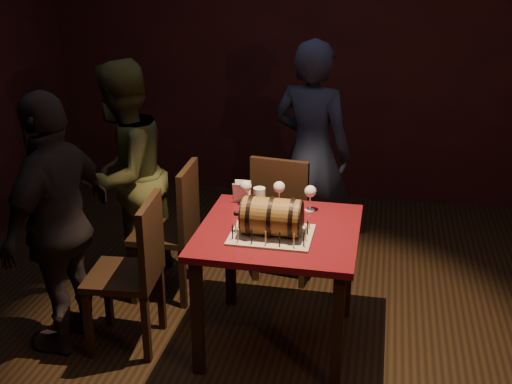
# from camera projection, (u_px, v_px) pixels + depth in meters

# --- Properties ---
(room_shell) EXTENTS (5.04, 5.04, 2.80)m
(room_shell) POSITION_uv_depth(u_px,v_px,m) (273.00, 117.00, 3.38)
(room_shell) COLOR black
(room_shell) RESTS_ON ground
(pub_table) EXTENTS (0.90, 0.90, 0.75)m
(pub_table) POSITION_uv_depth(u_px,v_px,m) (279.00, 246.00, 3.67)
(pub_table) COLOR #4C0C14
(pub_table) RESTS_ON ground
(cake_board) EXTENTS (0.45, 0.35, 0.01)m
(cake_board) POSITION_uv_depth(u_px,v_px,m) (272.00, 235.00, 3.54)
(cake_board) COLOR #A69885
(cake_board) RESTS_ON pub_table
(barrel_cake) EXTENTS (0.38, 0.22, 0.22)m
(barrel_cake) POSITION_uv_depth(u_px,v_px,m) (272.00, 217.00, 3.50)
(barrel_cake) COLOR brown
(barrel_cake) RESTS_ON cake_board
(birthday_candles) EXTENTS (0.40, 0.30, 0.09)m
(birthday_candles) POSITION_uv_depth(u_px,v_px,m) (272.00, 227.00, 3.52)
(birthday_candles) COLOR #EDDC8E
(birthday_candles) RESTS_ON cake_board
(wine_glass_left) EXTENTS (0.07, 0.07, 0.16)m
(wine_glass_left) POSITION_uv_depth(u_px,v_px,m) (246.00, 187.00, 3.91)
(wine_glass_left) COLOR silver
(wine_glass_left) RESTS_ON pub_table
(wine_glass_mid) EXTENTS (0.07, 0.07, 0.16)m
(wine_glass_mid) POSITION_uv_depth(u_px,v_px,m) (279.00, 188.00, 3.89)
(wine_glass_mid) COLOR silver
(wine_glass_mid) RESTS_ON pub_table
(wine_glass_right) EXTENTS (0.07, 0.07, 0.16)m
(wine_glass_right) POSITION_uv_depth(u_px,v_px,m) (310.00, 192.00, 3.83)
(wine_glass_right) COLOR silver
(wine_glass_right) RESTS_ON pub_table
(pint_of_ale) EXTENTS (0.07, 0.07, 0.15)m
(pint_of_ale) POSITION_uv_depth(u_px,v_px,m) (259.00, 200.00, 3.83)
(pint_of_ale) COLOR silver
(pint_of_ale) RESTS_ON pub_table
(menu_card) EXTENTS (0.10, 0.05, 0.13)m
(menu_card) POSITION_uv_depth(u_px,v_px,m) (242.00, 192.00, 3.97)
(menu_card) COLOR white
(menu_card) RESTS_ON pub_table
(chair_back) EXTENTS (0.45, 0.45, 0.93)m
(chair_back) POSITION_uv_depth(u_px,v_px,m) (283.00, 211.00, 4.44)
(chair_back) COLOR black
(chair_back) RESTS_ON ground
(chair_left_rear) EXTENTS (0.42, 0.42, 0.93)m
(chair_left_rear) POSITION_uv_depth(u_px,v_px,m) (175.00, 224.00, 4.24)
(chair_left_rear) COLOR black
(chair_left_rear) RESTS_ON ground
(chair_left_front) EXTENTS (0.43, 0.43, 0.93)m
(chair_left_front) POSITION_uv_depth(u_px,v_px,m) (136.00, 266.00, 3.69)
(chair_left_front) COLOR black
(chair_left_front) RESTS_ON ground
(person_back) EXTENTS (0.69, 0.55, 1.65)m
(person_back) POSITION_uv_depth(u_px,v_px,m) (311.00, 153.00, 4.68)
(person_back) COLOR #1A1F35
(person_back) RESTS_ON ground
(person_left_rear) EXTENTS (0.73, 0.86, 1.57)m
(person_left_rear) POSITION_uv_depth(u_px,v_px,m) (123.00, 176.00, 4.35)
(person_left_rear) COLOR #3C3F1F
(person_left_rear) RESTS_ON ground
(person_left_front) EXTENTS (0.51, 0.95, 1.54)m
(person_left_front) POSITION_uv_depth(u_px,v_px,m) (59.00, 224.00, 3.64)
(person_left_front) COLOR black
(person_left_front) RESTS_ON ground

